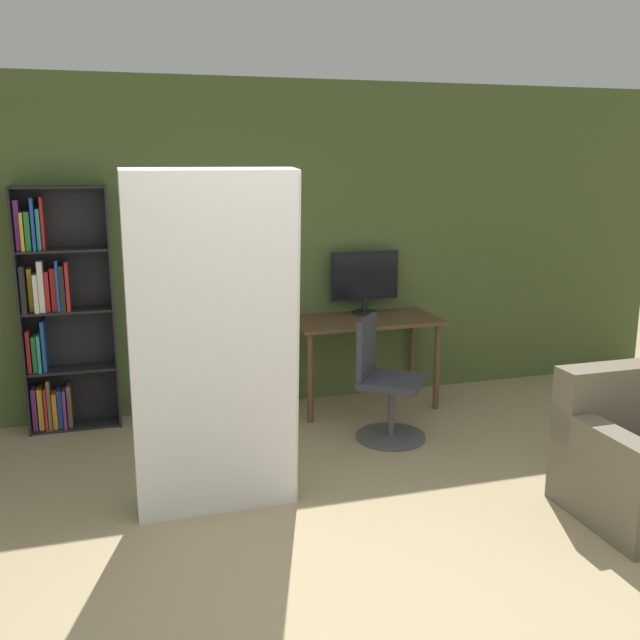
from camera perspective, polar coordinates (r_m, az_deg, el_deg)
wall_back at (r=5.95m, az=-6.09°, el=5.76°), size 8.00×0.06×2.70m
desk at (r=5.99m, az=3.62°, el=-0.88°), size 1.23×0.63×0.76m
monitor at (r=6.11m, az=3.61°, el=3.32°), size 0.61×0.21×0.54m
office_chair at (r=5.38m, az=5.19°, el=-5.64°), size 0.62×0.62×0.93m
bookshelf at (r=5.80m, az=-20.28°, el=0.44°), size 0.68×0.26×1.88m
mattress_near at (r=4.11m, az=-8.37°, el=-2.26°), size 0.95×0.34×2.03m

